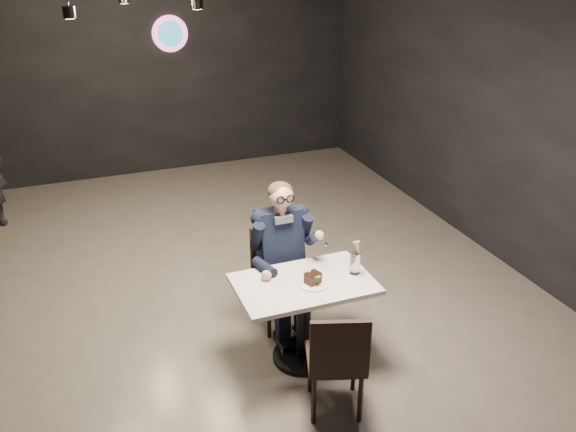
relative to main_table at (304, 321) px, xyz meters
name	(u,v)px	position (x,y,z in m)	size (l,w,h in m)	color
floor	(197,348)	(-0.81, 0.46, -0.38)	(9.00, 9.00, 0.00)	#6F645C
wall_sign	(170,34)	(-0.01, 4.93, 1.62)	(0.50, 0.06, 0.50)	pink
main_table	(304,321)	(0.00, 0.00, 0.00)	(1.10, 0.70, 0.75)	white
chair_far	(280,280)	(0.00, 0.55, 0.09)	(0.42, 0.46, 0.92)	black
chair_near	(335,357)	(0.00, -0.62, 0.09)	(0.42, 0.46, 0.92)	black
seated_man	(280,254)	(0.00, 0.55, 0.34)	(0.60, 0.80, 1.44)	black
dessert_plate	(314,284)	(0.05, -0.07, 0.38)	(0.23, 0.23, 0.01)	white
cake_slice	(313,278)	(0.05, -0.05, 0.43)	(0.11, 0.09, 0.08)	black
mint_leaf	(317,277)	(0.07, -0.10, 0.47)	(0.06, 0.04, 0.01)	green
sundae_glass	(355,263)	(0.44, -0.02, 0.47)	(0.08, 0.08, 0.19)	silver
wafer_cone	(358,249)	(0.44, -0.05, 0.62)	(0.06, 0.06, 0.12)	tan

